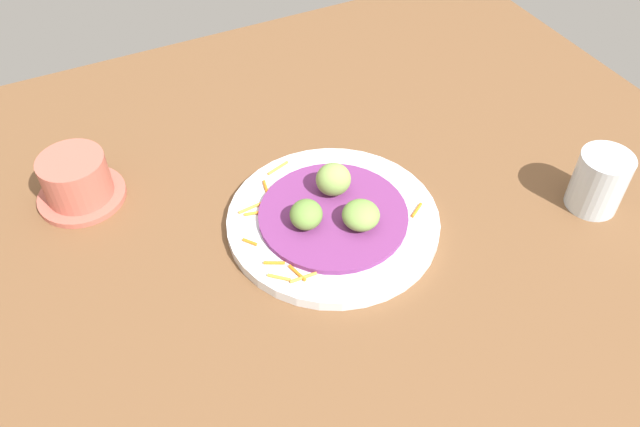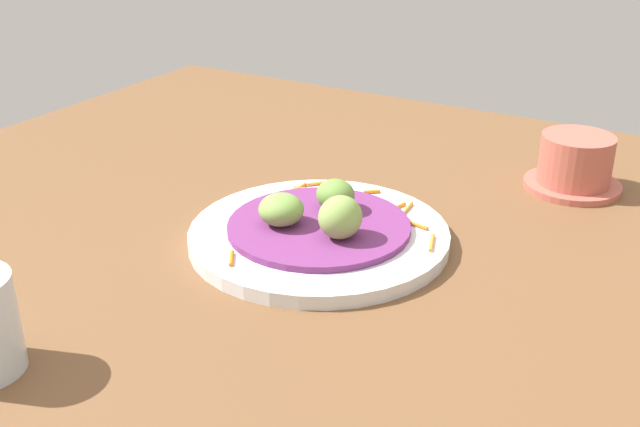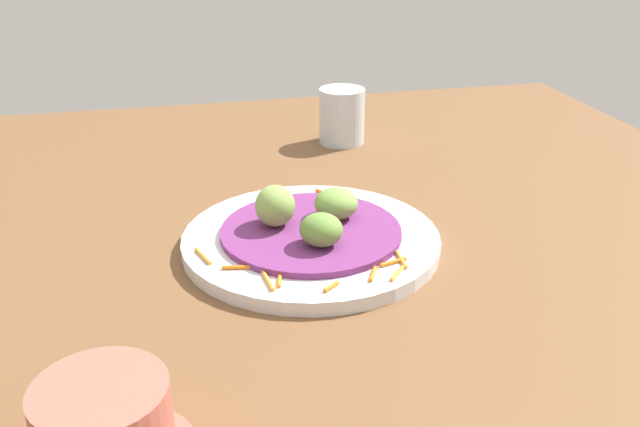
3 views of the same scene
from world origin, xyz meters
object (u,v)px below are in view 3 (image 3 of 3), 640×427
(main_plate, at_px, (311,241))
(guac_scoop_right, at_px, (275,206))
(guac_scoop_left, at_px, (321,230))
(water_glass, at_px, (342,116))
(guac_scoop_center, at_px, (336,203))

(main_plate, bearing_deg, guac_scoop_right, -116.80)
(guac_scoop_left, bearing_deg, main_plate, -176.80)
(guac_scoop_left, relative_size, water_glass, 0.54)
(main_plate, height_order, guac_scoop_center, guac_scoop_center)
(guac_scoop_center, xyz_separation_m, guac_scoop_right, (0.00, -0.07, 0.01))
(guac_scoop_left, height_order, water_glass, water_glass)
(main_plate, xyz_separation_m, guac_scoop_right, (-0.02, -0.03, 0.04))
(guac_scoop_left, relative_size, guac_scoop_center, 0.93)
(guac_scoop_right, xyz_separation_m, water_glass, (-0.30, 0.15, -0.00))
(guac_scoop_left, distance_m, guac_scoop_right, 0.07)
(water_glass, bearing_deg, guac_scoop_left, -17.57)
(main_plate, bearing_deg, guac_scoop_left, 3.20)
(guac_scoop_left, xyz_separation_m, water_glass, (-0.36, 0.11, 0.00))
(guac_scoop_left, relative_size, guac_scoop_right, 0.96)
(main_plate, xyz_separation_m, water_glass, (-0.32, 0.12, 0.03))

